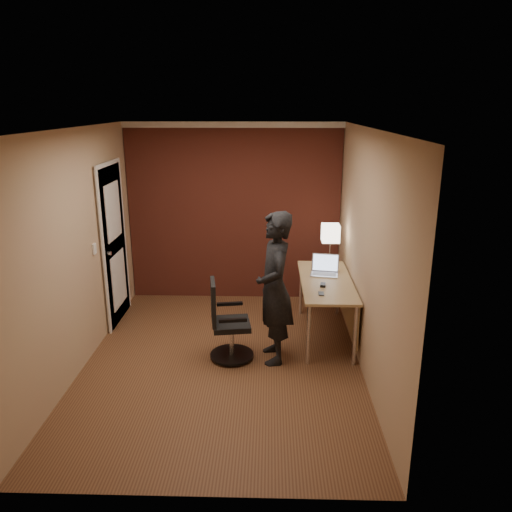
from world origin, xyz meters
The scene contains 8 objects.
room centered at (-0.27, 1.54, 1.37)m, with size 4.00×4.00×4.00m.
desk centered at (1.25, 0.64, 0.60)m, with size 0.60×1.50×0.73m.
desk_lamp centered at (1.28, 1.23, 1.15)m, with size 0.22×0.22×0.54m.
laptop centered at (1.18, 0.88, 0.79)m, with size 0.37×0.31×0.23m.
mouse centered at (1.12, 0.43, 0.75)m, with size 0.06×0.10×0.03m, color black.
phone centered at (1.08, 0.19, 0.73)m, with size 0.06×0.12×0.01m, color black.
office_chair centered at (0.04, 0.07, 0.40)m, with size 0.49×0.53×0.90m.
person centered at (0.56, 0.08, 0.84)m, with size 0.61×0.40×1.67m, color black.
Camera 1 is at (0.50, -4.93, 2.73)m, focal length 35.00 mm.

